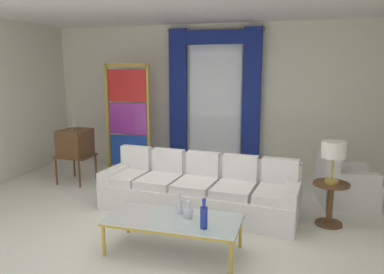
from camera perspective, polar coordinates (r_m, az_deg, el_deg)
name	(u,v)px	position (r m, az deg, el deg)	size (l,w,h in m)	color
ground_plane	(168,222)	(5.39, -3.61, -12.70)	(16.00, 16.00, 0.00)	silver
wall_rear	(216,98)	(7.93, 3.71, 5.97)	(8.00, 0.12, 3.00)	silver
ceiling_slab	(184,5)	(5.79, -1.17, 19.41)	(8.00, 7.60, 0.04)	white
curtained_window	(214,86)	(7.76, 3.38, 7.66)	(2.00, 0.17, 2.70)	white
couch_white_long	(199,190)	(5.70, 1.12, -8.08)	(2.98, 1.17, 0.86)	white
coffee_table	(173,221)	(4.45, -2.83, -12.57)	(1.54, 0.71, 0.41)	silver
bottle_blue_decanter	(188,212)	(4.43, -0.55, -11.27)	(0.11, 0.11, 0.21)	silver
bottle_crystal_tall	(180,205)	(4.51, -1.88, -10.32)	(0.07, 0.07, 0.28)	silver
bottle_amber_squat	(204,216)	(4.13, 1.81, -11.90)	(0.08, 0.08, 0.34)	navy
vintage_tv	(75,144)	(7.30, -17.29, -1.00)	(0.62, 0.60, 1.35)	brown
armchair_white	(343,185)	(6.45, 21.90, -6.82)	(0.92, 0.91, 0.80)	white
stained_glass_divider	(128,121)	(7.74, -9.68, 2.44)	(0.95, 0.05, 2.20)	gold
peacock_figurine	(141,169)	(7.27, -7.71, -4.78)	(0.44, 0.60, 0.50)	beige
round_side_table	(330,200)	(5.50, 20.22, -8.93)	(0.48, 0.48, 0.59)	brown
table_lamp_brass	(334,151)	(5.32, 20.67, -2.07)	(0.32, 0.32, 0.57)	#B29338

